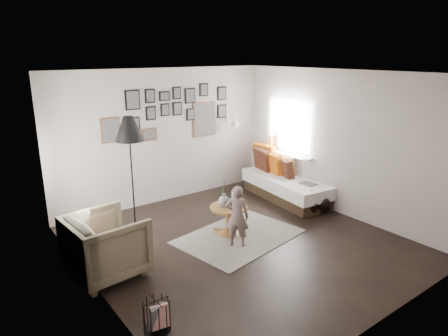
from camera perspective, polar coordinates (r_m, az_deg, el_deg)
ground at (r=6.37m, az=2.37°, el=-10.64°), size 4.80×4.80×0.00m
wall_back at (r=7.85m, az=-8.65°, el=4.45°), size 4.50×0.00×4.50m
wall_front at (r=4.41m, az=22.74°, el=-6.05°), size 4.50×0.00×4.50m
wall_left at (r=4.86m, az=-18.55°, el=-3.59°), size 0.00×4.80×4.80m
wall_right at (r=7.49m, az=16.01°, el=3.43°), size 0.00×4.80×4.80m
ceiling at (r=5.69m, az=2.68°, el=13.41°), size 4.80×4.80×0.00m
door_left at (r=6.04m, az=-21.88°, el=-2.59°), size 0.00×2.14×2.14m
window_right at (r=8.37m, az=8.24°, el=2.62°), size 0.15×1.32×1.30m
gallery_wall at (r=7.90m, az=-6.88°, el=7.85°), size 2.74×0.03×1.08m
wall_sconce at (r=8.44m, az=1.53°, el=6.57°), size 0.18×0.36×0.16m
rug at (r=6.56m, az=2.19°, el=-9.74°), size 2.09×1.63×0.01m
pedestal_table at (r=6.57m, az=0.66°, el=-7.60°), size 0.62×0.62×0.48m
vase at (r=6.39m, az=-0.01°, el=-4.47°), size 0.18×0.18×0.44m
candles at (r=6.49m, az=1.45°, el=-4.36°), size 0.11×0.11×0.23m
daybed at (r=8.24m, az=8.52°, el=-2.06°), size 1.07×2.10×0.99m
magazine_on_daybed at (r=7.78m, az=11.92°, el=-2.23°), size 0.24×0.32×0.02m
armchair at (r=5.58m, az=-16.48°, el=-10.55°), size 1.01×0.98×0.85m
armchair_cushion at (r=5.60m, az=-16.71°, el=-9.86°), size 0.40×0.41×0.17m
floor_lamp at (r=6.38m, az=-13.38°, el=4.85°), size 0.45×0.45×1.93m
magazine_basket at (r=4.59m, az=-9.55°, el=-20.07°), size 0.29×0.29×0.35m
demijohn_large at (r=7.54m, az=12.30°, el=-5.15°), size 0.30×0.30×0.46m
demijohn_small at (r=7.64m, az=14.05°, el=-5.16°), size 0.27×0.27×0.42m
child at (r=6.07m, az=1.89°, el=-6.93°), size 0.41×0.42×0.98m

